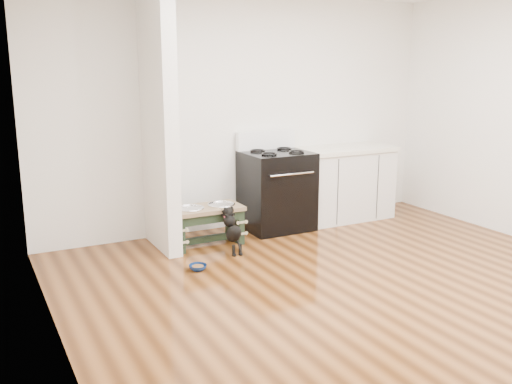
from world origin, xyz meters
The scene contains 8 objects.
ground centered at (0.00, 0.00, 0.00)m, with size 5.00×5.00×0.00m, color #40200B.
room_shell centered at (0.00, 0.00, 1.62)m, with size 5.00×5.00×5.00m.
partition_wall centered at (-1.18, 2.10, 1.35)m, with size 0.15×0.80×2.70m, color silver.
oven_range centered at (0.25, 2.16, 0.48)m, with size 0.76×0.69×1.14m.
cabinet_run centered at (1.23, 2.18, 0.45)m, with size 1.24×0.64×0.91m.
dog_feeder centered at (-0.73, 1.95, 0.30)m, with size 0.78×0.41×0.44m.
puppy centered at (-0.59, 1.60, 0.26)m, with size 0.14×0.40×0.47m.
floor_bowl centered at (-1.11, 1.27, 0.03)m, with size 0.23×0.23×0.05m.
Camera 1 is at (-2.99, -3.55, 1.93)m, focal length 40.00 mm.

